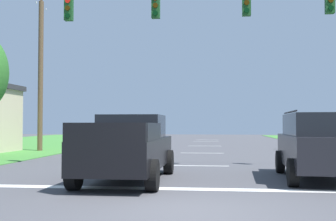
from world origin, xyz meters
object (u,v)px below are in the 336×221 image
object	(u,v)px
pickup_truck	(129,148)
distant_car_crossing_white	(136,139)
utility_pole_near_left	(41,74)
suv_black	(319,144)
distant_car_oncoming	(318,136)
overhead_signal_span	(197,55)

from	to	relation	value
pickup_truck	distant_car_crossing_white	distance (m)	12.58
distant_car_crossing_white	utility_pole_near_left	bearing A→B (deg)	177.00
suv_black	distant_car_crossing_white	xyz separation A→B (m)	(-7.72, 11.64, -0.27)
suv_black	distant_car_oncoming	size ratio (longest dim) A/B	1.10
overhead_signal_span	distant_car_crossing_white	xyz separation A→B (m)	(-3.97, 8.63, -3.56)
pickup_truck	distant_car_oncoming	bearing A→B (deg)	62.69
utility_pole_near_left	suv_black	bearing A→B (deg)	-40.77
overhead_signal_span	suv_black	bearing A→B (deg)	-38.69
distant_car_crossing_white	utility_pole_near_left	size ratio (longest dim) A/B	0.44
pickup_truck	suv_black	world-z (taller)	suv_black
suv_black	pickup_truck	bearing A→B (deg)	-172.28
utility_pole_near_left	distant_car_crossing_white	bearing A→B (deg)	-3.00
suv_black	utility_pole_near_left	size ratio (longest dim) A/B	0.49
pickup_truck	distant_car_oncoming	xyz separation A→B (m)	(10.40, 20.15, -0.18)
overhead_signal_span	suv_black	xyz separation A→B (m)	(3.75, -3.00, -3.28)
overhead_signal_span	pickup_truck	distance (m)	5.41
suv_black	distant_car_crossing_white	bearing A→B (deg)	123.56
suv_black	distant_car_crossing_white	world-z (taller)	suv_black
distant_car_crossing_white	overhead_signal_span	bearing A→B (deg)	-65.30
suv_black	distant_car_crossing_white	distance (m)	13.97
overhead_signal_span	distant_car_crossing_white	bearing A→B (deg)	114.70
overhead_signal_span	distant_car_oncoming	world-z (taller)	overhead_signal_span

